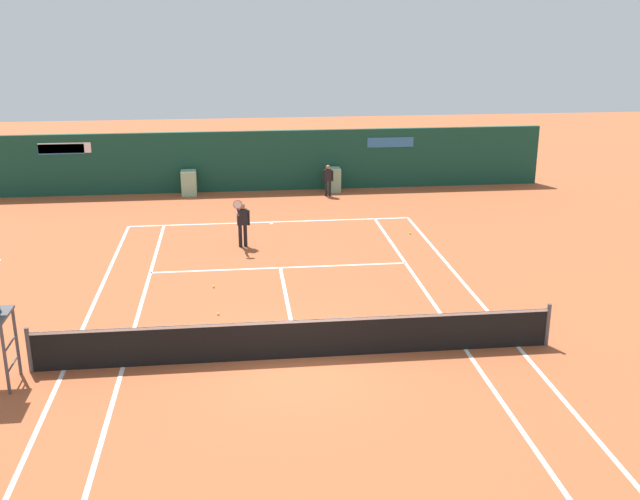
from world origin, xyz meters
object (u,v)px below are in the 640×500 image
at_px(player_on_baseline, 242,221).
at_px(ball_kid_centre_post, 328,178).
at_px(tennis_ball_near_service_line, 218,314).
at_px(tennis_ball_by_sideline, 214,287).
at_px(tennis_ball_mid_court, 410,233).

distance_m(player_on_baseline, ball_kid_centre_post, 7.79).
height_order(ball_kid_centre_post, tennis_ball_near_service_line, ball_kid_centre_post).
bearing_deg(tennis_ball_near_service_line, player_on_baseline, 82.53).
height_order(ball_kid_centre_post, tennis_ball_by_sideline, ball_kid_centre_post).
xyz_separation_m(tennis_ball_mid_court, tennis_ball_by_sideline, (-6.93, -4.67, 0.00)).
xyz_separation_m(player_on_baseline, tennis_ball_mid_court, (6.00, 0.83, -0.88)).
height_order(tennis_ball_mid_court, tennis_ball_by_sideline, same).
distance_m(player_on_baseline, tennis_ball_near_service_line, 6.04).
bearing_deg(tennis_ball_near_service_line, tennis_ball_by_sideline, 94.23).
bearing_deg(tennis_ball_near_service_line, ball_kid_centre_post, 70.31).
bearing_deg(ball_kid_centre_post, tennis_ball_near_service_line, 80.84).
xyz_separation_m(tennis_ball_by_sideline, tennis_ball_near_service_line, (0.15, -2.07, 0.00)).
bearing_deg(ball_kid_centre_post, tennis_ball_by_sideline, 76.69).
distance_m(player_on_baseline, tennis_ball_by_sideline, 4.06).
distance_m(tennis_ball_by_sideline, tennis_ball_near_service_line, 2.08).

